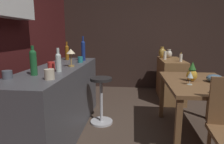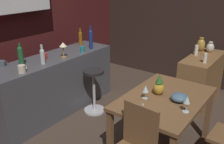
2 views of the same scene
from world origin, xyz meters
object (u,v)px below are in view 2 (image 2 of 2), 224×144
Objects in this scene: fruit_bowl at (179,97)px; pineapple_centerpiece at (159,86)px; wine_glass_left at (143,107)px; wine_bottle_green at (21,55)px; wine_glass_center at (187,100)px; cup_teal at (82,49)px; wine_bottle_amber at (80,38)px; vase_brass at (201,45)px; wine_glass_right at (146,89)px; wine_bottle_clear at (42,55)px; cup_red at (44,56)px; cup_cream at (22,69)px; sideboard_cabinet at (201,80)px; pillar_candle_short at (196,50)px; dining_table at (164,104)px; bar_stool at (94,90)px; counter_lamp at (63,46)px; vase_ceramic_ivory at (210,47)px; pillar_candle_tall at (205,58)px; cup_slate at (2,64)px; wine_bottle_cobalt at (91,39)px.

pineapple_centerpiece is at bearing 84.05° from fruit_bowl.
wine_glass_left is 0.51× the size of wine_bottle_green.
wine_glass_center is 1.57× the size of cup_teal.
wine_bottle_amber is 2.09m from vase_brass.
wine_glass_center is at bearing -79.98° from wine_bottle_green.
wine_glass_center is at bearing -106.62° from cup_teal.
wine_glass_right is at bearing 25.16° from wine_glass_left.
cup_red is (0.14, 0.15, -0.08)m from wine_bottle_clear.
wine_bottle_clear is 0.39m from cup_cream.
sideboard_cabinet is 5.69× the size of pillar_candle_short.
wine_bottle_amber reaches higher than wine_glass_right.
cup_red is at bearing -5.74° from wine_bottle_green.
vase_brass is (1.85, 0.21, 0.28)m from dining_table.
pineapple_centerpiece is at bearing -176.36° from vase_brass.
dining_table is at bearing -103.62° from cup_teal.
wine_glass_center is 1.82m from pillar_candle_short.
wine_bottle_green is 0.31m from cup_cream.
wine_glass_left is 0.66× the size of vase_brass.
cup_teal is (1.14, 0.01, -0.01)m from cup_cream.
wine_glass_left is 1.89m from cup_teal.
counter_lamp reaches higher than bar_stool.
cup_cream reaches higher than cup_red.
wine_glass_left is 0.52× the size of wine_bottle_amber.
wine_glass_left is 0.86× the size of vase_ceramic_ivory.
wine_bottle_green reaches higher than vase_brass.
wine_glass_right is at bearing -178.78° from vase_brass.
wine_bottle_green is at bearing 133.62° from pillar_candle_tall.
counter_lamp is (0.01, 1.82, 0.29)m from fruit_bowl.
counter_lamp is (0.74, 0.03, 0.12)m from cup_cream.
cup_red reaches higher than bar_stool.
pineapple_centerpiece reaches higher than sideboard_cabinet.
pineapple_centerpiece is at bearing -71.42° from wine_bottle_green.
cup_teal is at bearing 133.06° from vase_ceramic_ivory.
wine_bottle_clear is at bearing -133.54° from cup_red.
cup_cream is at bearing 161.64° from bar_stool.
pillar_candle_short is (1.56, -1.46, -0.17)m from counter_lamp.
cup_red is 0.58m from cup_slate.
wine_bottle_green is (-0.60, 1.77, 0.20)m from pineapple_centerpiece.
pillar_candle_short reaches higher than cup_teal.
wine_bottle_green is 1.31× the size of counter_lamp.
wine_glass_right is at bearing -110.99° from cup_teal.
cup_teal reaches higher than pineapple_centerpiece.
counter_lamp is (-0.39, 0.02, 0.13)m from cup_teal.
wine_bottle_cobalt is 1.44× the size of wine_bottle_clear.
vase_ceramic_ivory is (2.06, 0.38, 0.03)m from wine_glass_center.
wine_bottle_green is 0.62m from counter_lamp.
pineapple_centerpiece is at bearing -176.48° from pillar_candle_short.
wine_bottle_clear is 2.44m from pillar_candle_short.
wine_bottle_cobalt reaches higher than sideboard_cabinet.
wine_bottle_green reaches higher than wine_bottle_amber.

